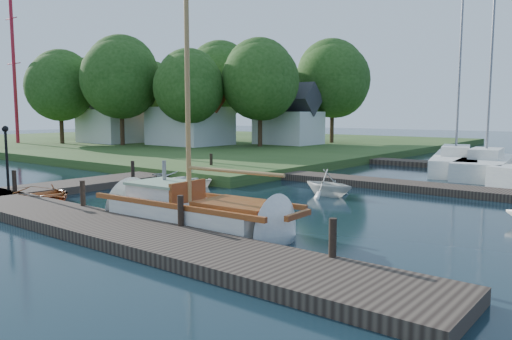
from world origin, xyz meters
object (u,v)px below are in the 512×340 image
Objects in this scene: house_a at (190,116)px; tree_3 at (260,80)px; tree_0 at (60,86)px; tree_5 at (151,91)px; mooring_post_2 at (181,211)px; radio_mast at (13,58)px; mooring_post_3 at (333,238)px; tree_6 at (83,89)px; dinghy at (41,191)px; marina_boat_1 at (455,161)px; tender_a at (184,176)px; tree_2 at (189,87)px; mooring_post_1 at (83,193)px; marina_boat_2 at (486,164)px; mooring_post_4 at (133,170)px; house_b at (113,118)px; tree_1 at (121,78)px; mooring_post_0 at (14,181)px; tree_7 at (333,79)px; tender_b at (328,181)px; house_c at (289,120)px; tree_4 at (221,80)px; sailboat at (199,215)px; mooring_post_5 at (211,161)px; lamp_post at (6,149)px.

tree_3 reaches higher than house_a.
tree_5 is (-0.00, 10.00, -0.11)m from tree_0.
radio_mast is at bearing 159.89° from mooring_post_2.
mooring_post_3 is (4.50, 0.00, 0.00)m from mooring_post_2.
tree_6 is at bearing 179.82° from house_a.
dinghy is 31.12m from radio_mast.
tender_a is at bearing 133.54° from marina_boat_1.
radio_mast reaches higher than tree_5.
dinghy is (-8.06, 0.50, -0.35)m from mooring_post_2.
tree_0 is 12.65m from tree_2.
mooring_post_2 is at bearing 180.00° from mooring_post_3.
mooring_post_1 is 27.11m from house_a.
dinghy is 21.07m from marina_boat_2.
mooring_post_4 is at bearing 128.66° from mooring_post_1.
tree_2 is (-24.00, 19.05, 4.55)m from mooring_post_3.
house_b is (-30.40, -0.75, 2.21)m from marina_boat_1.
tree_1 is at bearing -18.43° from tree_6.
mooring_post_4 is 25.32m from house_b.
tree_1 reaches higher than tree_5.
tree_3 is 22.49m from radio_mast.
mooring_post_0 is at bearing 120.06° from dinghy.
radio_mast is (-22.00, -18.05, 1.82)m from tree_7.
mooring_post_1 is 0.06× the size of marina_boat_2.
house_c is at bearing 46.55° from tender_b.
mooring_post_0 reaches higher than dinghy.
tree_4 is at bearing 118.19° from mooring_post_0.
tender_b reaches higher than mooring_post_4.
mooring_post_2 is 43.29m from tree_6.
sailboat is 34.47m from tree_0.
sailboat is (-0.42, 1.08, -0.36)m from mooring_post_2.
tree_2 is 13.45m from tree_7.
tender_b is 0.23× the size of tree_7.
sailboat is (8.08, -8.92, -0.36)m from mooring_post_5.
tree_0 is 0.98× the size of tree_6.
lamp_post is at bearing -101.31° from mooring_post_4.
dinghy is 1.55× the size of tender_b.
dinghy is 31.30m from tree_4.
tree_0 is (-24.43, 8.30, 5.16)m from tender_a.
mooring_post_0 is 31.85m from tree_7.
tree_1 is 12.66m from tree_6.
tree_2 is (-19.21, 11.07, 4.68)m from tender_b.
tree_0 reaches higher than mooring_post_3.
dinghy is at bearing 176.47° from mooring_post_2.
mooring_post_1 is 0.33× the size of lamp_post.
tree_6 is (-40.27, 2.48, 5.05)m from marina_boat_2.
tree_0 is (-23.00, 10.05, 4.83)m from mooring_post_4.
tree_1 is (-21.00, 17.05, 5.39)m from mooring_post_1.
mooring_post_2 is 1.00× the size of mooring_post_4.
tree_2 reaches higher than mooring_post_1.
marina_boat_2 reaches higher than mooring_post_2.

